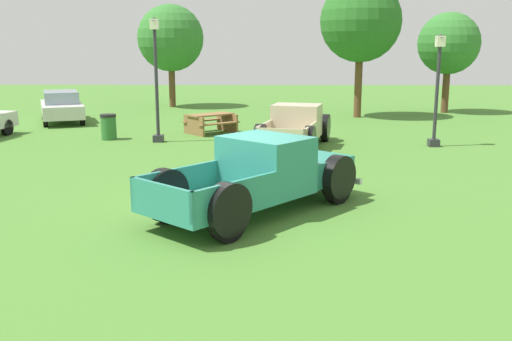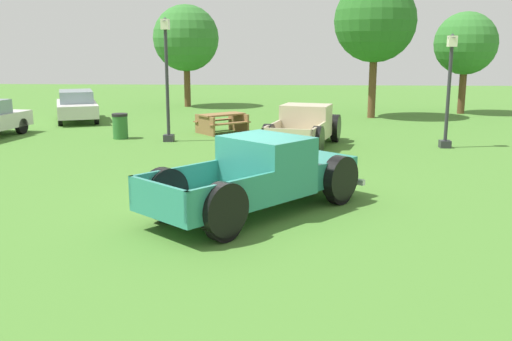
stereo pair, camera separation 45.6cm
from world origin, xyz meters
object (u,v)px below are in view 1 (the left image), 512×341
Objects in this scene: lamp_post_near at (156,78)px; oak_tree_east at (449,44)px; picnic_table at (211,121)px; pickup_truck_behind_left at (297,126)px; trash_can at (109,127)px; sedan_distant_b at (62,106)px; oak_tree_west at (361,22)px; oak_tree_center at (171,38)px; lamp_post_far at (437,88)px; pickup_truck_foreground at (268,175)px.

oak_tree_east reaches higher than lamp_post_near.
picnic_table is 14.09m from oak_tree_east.
pickup_truck_behind_left reaches higher than trash_can.
picnic_table is (7.16, -3.35, -0.25)m from sedan_distant_b.
oak_tree_west reaches higher than picnic_table.
oak_tree_west reaches higher than oak_tree_east.
oak_tree_west is at bearing 34.13° from trash_can.
sedan_distant_b is 8.47m from oak_tree_center.
lamp_post_far is at bearing -108.91° from oak_tree_east.
trash_can is at bearing 164.94° from lamp_post_near.
oak_tree_east is at bearing 32.55° from picnic_table.
pickup_truck_behind_left is at bearing -31.34° from sedan_distant_b.
pickup_truck_foreground reaches higher than pickup_truck_behind_left.
pickup_truck_behind_left is 12.22m from sedan_distant_b.
oak_tree_west is at bearing 41.88° from lamp_post_near.
pickup_truck_foreground is at bearing -65.65° from lamp_post_near.
pickup_truck_foreground is 10.94m from trash_can.
oak_tree_west is at bearing 67.72° from pickup_truck_behind_left.
picnic_table is (-3.27, 3.01, -0.20)m from pickup_truck_behind_left.
sedan_distant_b is 14.53m from oak_tree_west.
pickup_truck_foreground is at bearing -75.69° from oak_tree_center.
picnic_table is at bearing 51.66° from lamp_post_near.
oak_tree_west reaches higher than lamp_post_far.
oak_tree_center reaches higher than sedan_distant_b.
sedan_distant_b is 19.40m from oak_tree_east.
sedan_distant_b reaches higher than picnic_table.
picnic_table is (-8.04, 2.98, -1.52)m from lamp_post_far.
pickup_truck_behind_left is 0.88× the size of oak_tree_center.
oak_tree_east reaches higher than sedan_distant_b.
picnic_table is at bearing 24.23° from trash_can.
sedan_distant_b is (-9.38, 14.22, -0.01)m from pickup_truck_foreground.
oak_tree_center is at bearing 96.58° from lamp_post_near.
oak_tree_center is (-5.36, 21.00, 3.10)m from pickup_truck_foreground.
oak_tree_east is at bearing 51.34° from pickup_truck_behind_left.
oak_tree_west is (13.87, 2.03, 3.82)m from sedan_distant_b.
picnic_table is 0.41× the size of oak_tree_center.
lamp_post_near is 2.73m from trash_can.
pickup_truck_behind_left is 1.32× the size of lamp_post_far.
lamp_post_near reaches higher than trash_can.
trash_can is (3.50, -5.00, -0.26)m from sedan_distant_b.
pickup_truck_behind_left is 4.95m from lamp_post_far.
pickup_truck_foreground is 17.29m from oak_tree_west.
sedan_distant_b is at bearing 134.57° from lamp_post_near.
picnic_table is at bearing -72.77° from oak_tree_center.
oak_tree_west is at bearing 74.55° from pickup_truck_foreground.
trash_can is at bearing 173.52° from lamp_post_far.
oak_tree_center is at bearing 87.43° from trash_can.
oak_tree_east is at bearing -10.46° from oak_tree_center.
sedan_distant_b is at bearing -120.71° from oak_tree_center.
lamp_post_far reaches higher than sedan_distant_b.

